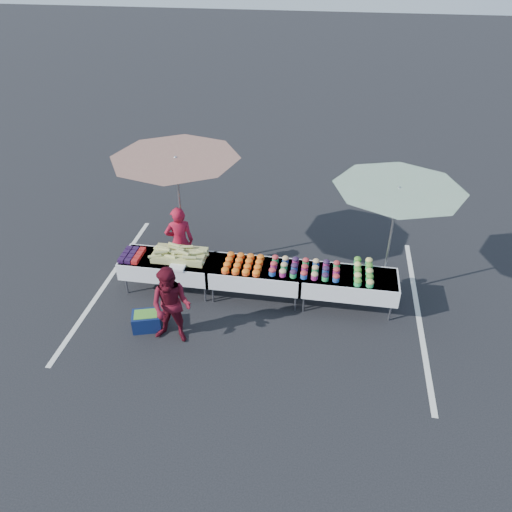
% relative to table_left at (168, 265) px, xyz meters
% --- Properties ---
extents(ground, '(80.00, 80.00, 0.00)m').
position_rel_table_left_xyz_m(ground, '(1.80, 0.00, -0.58)').
color(ground, black).
extents(stripe_left, '(0.10, 5.00, 0.00)m').
position_rel_table_left_xyz_m(stripe_left, '(-1.40, 0.00, -0.58)').
color(stripe_left, silver).
rests_on(stripe_left, ground).
extents(stripe_right, '(0.10, 5.00, 0.00)m').
position_rel_table_left_xyz_m(stripe_right, '(5.00, 0.00, -0.58)').
color(stripe_right, silver).
rests_on(stripe_right, ground).
extents(table_left, '(1.86, 0.81, 0.75)m').
position_rel_table_left_xyz_m(table_left, '(0.00, 0.00, 0.00)').
color(table_left, white).
rests_on(table_left, ground).
extents(table_center, '(1.86, 0.81, 0.75)m').
position_rel_table_left_xyz_m(table_center, '(1.80, 0.00, 0.00)').
color(table_center, white).
rests_on(table_center, ground).
extents(table_right, '(1.86, 0.81, 0.75)m').
position_rel_table_left_xyz_m(table_right, '(3.60, 0.00, 0.00)').
color(table_right, white).
rests_on(table_right, ground).
extents(berry_punnets, '(0.40, 0.54, 0.08)m').
position_rel_table_left_xyz_m(berry_punnets, '(-0.71, -0.06, 0.21)').
color(berry_punnets, black).
rests_on(berry_punnets, table_left).
extents(corn_pile, '(1.16, 0.57, 0.26)m').
position_rel_table_left_xyz_m(corn_pile, '(0.25, 0.04, 0.26)').
color(corn_pile, tan).
rests_on(corn_pile, table_left).
extents(plastic_bags, '(0.30, 0.25, 0.05)m').
position_rel_table_left_xyz_m(plastic_bags, '(0.30, -0.30, 0.19)').
color(plastic_bags, white).
rests_on(plastic_bags, table_left).
extents(carrot_bowls, '(0.75, 0.69, 0.11)m').
position_rel_table_left_xyz_m(carrot_bowls, '(1.55, -0.01, 0.22)').
color(carrot_bowls, '#F8511B').
rests_on(carrot_bowls, table_center).
extents(potato_cups, '(1.34, 0.58, 0.16)m').
position_rel_table_left_xyz_m(potato_cups, '(2.75, 0.00, 0.25)').
color(potato_cups, '#2350A7').
rests_on(potato_cups, table_right).
extents(bean_baskets, '(0.36, 0.86, 0.15)m').
position_rel_table_left_xyz_m(bean_baskets, '(3.86, 0.08, 0.24)').
color(bean_baskets, green).
rests_on(bean_baskets, table_right).
extents(vendor, '(0.69, 0.57, 1.61)m').
position_rel_table_left_xyz_m(vendor, '(0.10, 0.55, 0.22)').
color(vendor, maroon).
rests_on(vendor, ground).
extents(customer, '(0.78, 0.63, 1.53)m').
position_rel_table_left_xyz_m(customer, '(0.54, -1.45, 0.18)').
color(customer, '#580D1A').
rests_on(customer, ground).
extents(umbrella_left, '(2.87, 2.87, 2.60)m').
position_rel_table_left_xyz_m(umbrella_left, '(0.09, 0.80, 1.78)').
color(umbrella_left, black).
rests_on(umbrella_left, ground).
extents(umbrella_right, '(2.57, 2.57, 2.44)m').
position_rel_table_left_xyz_m(umbrella_right, '(4.30, 0.49, 1.63)').
color(umbrella_right, black).
rests_on(umbrella_right, ground).
extents(storage_bin, '(0.60, 0.51, 0.34)m').
position_rel_table_left_xyz_m(storage_bin, '(-0.06, -1.24, -0.41)').
color(storage_bin, '#0E1C48').
rests_on(storage_bin, ground).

